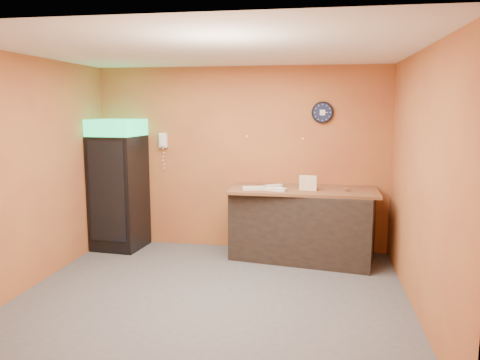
# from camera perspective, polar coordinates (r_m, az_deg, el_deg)

# --- Properties ---
(floor) EXTENTS (4.50, 4.50, 0.00)m
(floor) POSITION_cam_1_polar(r_m,az_deg,el_deg) (5.66, -3.33, -13.87)
(floor) COLOR #47474C
(floor) RESTS_ON ground
(back_wall) EXTENTS (4.50, 0.02, 2.80)m
(back_wall) POSITION_cam_1_polar(r_m,az_deg,el_deg) (7.23, 0.04, 2.61)
(back_wall) COLOR #AF6B31
(back_wall) RESTS_ON floor
(left_wall) EXTENTS (0.02, 4.00, 2.80)m
(left_wall) POSITION_cam_1_polar(r_m,az_deg,el_deg) (6.18, -24.28, 0.77)
(left_wall) COLOR #AF6B31
(left_wall) RESTS_ON floor
(right_wall) EXTENTS (0.02, 4.00, 2.80)m
(right_wall) POSITION_cam_1_polar(r_m,az_deg,el_deg) (5.26, 21.16, -0.32)
(right_wall) COLOR #AF6B31
(right_wall) RESTS_ON floor
(ceiling) EXTENTS (4.50, 4.00, 0.02)m
(ceiling) POSITION_cam_1_polar(r_m,az_deg,el_deg) (5.26, -3.62, 15.56)
(ceiling) COLOR white
(ceiling) RESTS_ON back_wall
(beverage_cooler) EXTENTS (0.77, 0.78, 2.01)m
(beverage_cooler) POSITION_cam_1_polar(r_m,az_deg,el_deg) (7.44, -14.65, -0.76)
(beverage_cooler) COLOR black
(beverage_cooler) RESTS_ON floor
(prep_counter) EXTENTS (2.10, 1.20, 0.99)m
(prep_counter) POSITION_cam_1_polar(r_m,az_deg,el_deg) (6.86, 7.64, -5.47)
(prep_counter) COLOR black
(prep_counter) RESTS_ON floor
(wall_clock) EXTENTS (0.32, 0.06, 0.32)m
(wall_clock) POSITION_cam_1_polar(r_m,az_deg,el_deg) (7.06, 10.02, 8.11)
(wall_clock) COLOR black
(wall_clock) RESTS_ON back_wall
(wall_phone) EXTENTS (0.12, 0.11, 0.23)m
(wall_phone) POSITION_cam_1_polar(r_m,az_deg,el_deg) (7.45, -9.35, 4.81)
(wall_phone) COLOR white
(wall_phone) RESTS_ON back_wall
(butcher_paper) EXTENTS (2.11, 0.97, 0.04)m
(butcher_paper) POSITION_cam_1_polar(r_m,az_deg,el_deg) (6.75, 7.73, -1.22)
(butcher_paper) COLOR brown
(butcher_paper) RESTS_ON prep_counter
(sub_roll_stack) EXTENTS (0.25, 0.11, 0.20)m
(sub_roll_stack) POSITION_cam_1_polar(r_m,az_deg,el_deg) (6.62, 8.31, -0.36)
(sub_roll_stack) COLOR beige
(sub_roll_stack) RESTS_ON butcher_paper
(wrapped_sandwich_left) EXTENTS (0.33, 0.21, 0.04)m
(wrapped_sandwich_left) POSITION_cam_1_polar(r_m,az_deg,el_deg) (6.60, 1.65, -1.01)
(wrapped_sandwich_left) COLOR silver
(wrapped_sandwich_left) RESTS_ON butcher_paper
(wrapped_sandwich_mid) EXTENTS (0.32, 0.20, 0.04)m
(wrapped_sandwich_mid) POSITION_cam_1_polar(r_m,az_deg,el_deg) (6.53, 4.39, -1.14)
(wrapped_sandwich_mid) COLOR silver
(wrapped_sandwich_mid) RESTS_ON butcher_paper
(wrapped_sandwich_right) EXTENTS (0.28, 0.23, 0.04)m
(wrapped_sandwich_right) POSITION_cam_1_polar(r_m,az_deg,el_deg) (6.81, 4.22, -0.74)
(wrapped_sandwich_right) COLOR silver
(wrapped_sandwich_right) RESTS_ON butcher_paper
(kitchen_tool) EXTENTS (0.06, 0.06, 0.06)m
(kitchen_tool) POSITION_cam_1_polar(r_m,az_deg,el_deg) (6.75, 5.31, -0.78)
(kitchen_tool) COLOR silver
(kitchen_tool) RESTS_ON butcher_paper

